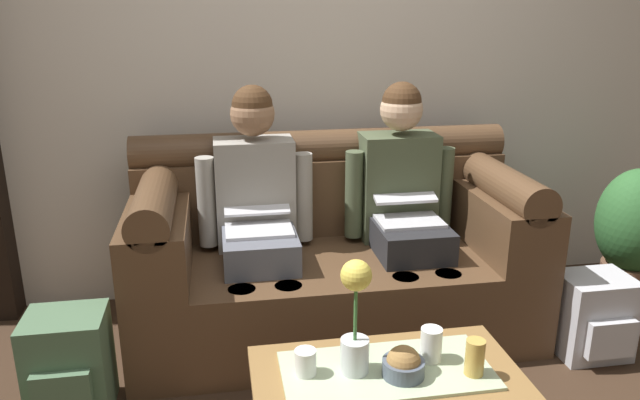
{
  "coord_description": "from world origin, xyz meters",
  "views": [
    {
      "loc": [
        -0.54,
        -1.6,
        1.57
      ],
      "look_at": [
        -0.1,
        0.94,
        0.75
      ],
      "focal_mm": 34.3,
      "sensor_mm": 36.0,
      "label": 1
    }
  ],
  "objects_px": {
    "backpack_right": "(593,317)",
    "couch": "(331,256)",
    "cup_near_left": "(431,344)",
    "coffee_table": "(386,384)",
    "person_left": "(257,206)",
    "potted_plant": "(634,234)",
    "snack_bowl": "(403,365)",
    "backpack_left": "(69,366)",
    "person_right": "(404,199)",
    "cup_near_right": "(305,362)",
    "cup_far_center": "(475,357)",
    "flower_vase": "(355,317)"
  },
  "relations": [
    {
      "from": "backpack_right",
      "to": "couch",
      "type": "bearing_deg",
      "value": 157.07
    },
    {
      "from": "cup_near_left",
      "to": "coffee_table",
      "type": "bearing_deg",
      "value": -169.76
    },
    {
      "from": "couch",
      "to": "person_left",
      "type": "relative_size",
      "value": 1.57
    },
    {
      "from": "potted_plant",
      "to": "snack_bowl",
      "type": "bearing_deg",
      "value": -148.32
    },
    {
      "from": "backpack_right",
      "to": "backpack_left",
      "type": "distance_m",
      "value": 2.3
    },
    {
      "from": "couch",
      "to": "cup_near_left",
      "type": "relative_size",
      "value": 15.74
    },
    {
      "from": "person_right",
      "to": "potted_plant",
      "type": "bearing_deg",
      "value": -4.63
    },
    {
      "from": "backpack_left",
      "to": "potted_plant",
      "type": "relative_size",
      "value": 0.55
    },
    {
      "from": "person_right",
      "to": "cup_near_right",
      "type": "bearing_deg",
      "value": -122.91
    },
    {
      "from": "person_left",
      "to": "person_right",
      "type": "xyz_separation_m",
      "value": [
        0.73,
        -0.0,
        0.0
      ]
    },
    {
      "from": "person_left",
      "to": "cup_far_center",
      "type": "relative_size",
      "value": 9.59
    },
    {
      "from": "backpack_left",
      "to": "potted_plant",
      "type": "xyz_separation_m",
      "value": [
        2.75,
        0.43,
        0.22
      ]
    },
    {
      "from": "cup_near_right",
      "to": "snack_bowl",
      "type": "bearing_deg",
      "value": -11.55
    },
    {
      "from": "snack_bowl",
      "to": "cup_near_left",
      "type": "relative_size",
      "value": 1.18
    },
    {
      "from": "potted_plant",
      "to": "flower_vase",
      "type": "bearing_deg",
      "value": -152.07
    },
    {
      "from": "cup_near_right",
      "to": "backpack_left",
      "type": "distance_m",
      "value": 1.01
    },
    {
      "from": "flower_vase",
      "to": "potted_plant",
      "type": "bearing_deg",
      "value": 27.93
    },
    {
      "from": "cup_near_right",
      "to": "cup_far_center",
      "type": "relative_size",
      "value": 0.7
    },
    {
      "from": "flower_vase",
      "to": "backpack_right",
      "type": "distance_m",
      "value": 1.42
    },
    {
      "from": "couch",
      "to": "potted_plant",
      "type": "xyz_separation_m",
      "value": [
        1.6,
        -0.1,
        0.05
      ]
    },
    {
      "from": "backpack_left",
      "to": "potted_plant",
      "type": "height_order",
      "value": "potted_plant"
    },
    {
      "from": "cup_near_right",
      "to": "person_left",
      "type": "bearing_deg",
      "value": 94.84
    },
    {
      "from": "person_left",
      "to": "backpack_right",
      "type": "xyz_separation_m",
      "value": [
        1.51,
        -0.48,
        -0.47
      ]
    },
    {
      "from": "snack_bowl",
      "to": "potted_plant",
      "type": "relative_size",
      "value": 0.18
    },
    {
      "from": "person_left",
      "to": "flower_vase",
      "type": "xyz_separation_m",
      "value": [
        0.25,
        -1.01,
        -0.07
      ]
    },
    {
      "from": "person_right",
      "to": "coffee_table",
      "type": "height_order",
      "value": "person_right"
    },
    {
      "from": "snack_bowl",
      "to": "cup_far_center",
      "type": "bearing_deg",
      "value": -7.48
    },
    {
      "from": "person_right",
      "to": "cup_far_center",
      "type": "xyz_separation_m",
      "value": [
        -0.08,
        -1.09,
        -0.22
      ]
    },
    {
      "from": "snack_bowl",
      "to": "cup_near_left",
      "type": "xyz_separation_m",
      "value": [
        0.12,
        0.08,
        0.02
      ]
    },
    {
      "from": "backpack_right",
      "to": "backpack_left",
      "type": "relative_size",
      "value": 0.91
    },
    {
      "from": "snack_bowl",
      "to": "potted_plant",
      "type": "bearing_deg",
      "value": 31.68
    },
    {
      "from": "cup_near_right",
      "to": "backpack_left",
      "type": "relative_size",
      "value": 0.21
    },
    {
      "from": "couch",
      "to": "snack_bowl",
      "type": "distance_m",
      "value": 1.06
    },
    {
      "from": "couch",
      "to": "potted_plant",
      "type": "bearing_deg",
      "value": -3.65
    },
    {
      "from": "flower_vase",
      "to": "potted_plant",
      "type": "relative_size",
      "value": 0.53
    },
    {
      "from": "coffee_table",
      "to": "cup_near_left",
      "type": "relative_size",
      "value": 7.58
    },
    {
      "from": "snack_bowl",
      "to": "cup_near_left",
      "type": "distance_m",
      "value": 0.15
    },
    {
      "from": "person_left",
      "to": "flower_vase",
      "type": "height_order",
      "value": "person_left"
    },
    {
      "from": "coffee_table",
      "to": "snack_bowl",
      "type": "height_order",
      "value": "snack_bowl"
    },
    {
      "from": "backpack_right",
      "to": "backpack_left",
      "type": "xyz_separation_m",
      "value": [
        -2.3,
        -0.04,
        0.02
      ]
    },
    {
      "from": "couch",
      "to": "person_right",
      "type": "relative_size",
      "value": 1.57
    },
    {
      "from": "cup_far_center",
      "to": "person_left",
      "type": "bearing_deg",
      "value": 120.65
    },
    {
      "from": "coffee_table",
      "to": "backpack_left",
      "type": "height_order",
      "value": "backpack_left"
    },
    {
      "from": "couch",
      "to": "backpack_left",
      "type": "relative_size",
      "value": 4.49
    },
    {
      "from": "person_right",
      "to": "person_left",
      "type": "bearing_deg",
      "value": 179.98
    },
    {
      "from": "cup_far_center",
      "to": "backpack_left",
      "type": "relative_size",
      "value": 0.3
    },
    {
      "from": "backpack_right",
      "to": "coffee_table",
      "type": "bearing_deg",
      "value": -155.3
    },
    {
      "from": "couch",
      "to": "backpack_right",
      "type": "bearing_deg",
      "value": -22.93
    },
    {
      "from": "snack_bowl",
      "to": "cup_far_center",
      "type": "distance_m",
      "value": 0.24
    },
    {
      "from": "couch",
      "to": "backpack_left",
      "type": "bearing_deg",
      "value": -155.36
    }
  ]
}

